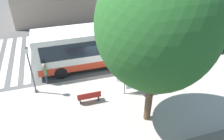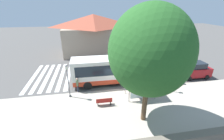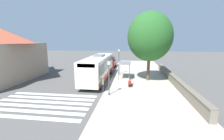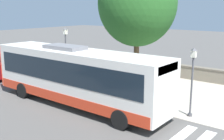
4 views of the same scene
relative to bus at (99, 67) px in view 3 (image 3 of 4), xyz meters
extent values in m
plane|color=#514F4C|center=(-1.77, 0.90, -1.84)|extent=(120.00, 120.00, 0.00)
cube|color=#ADA393|center=(-6.27, 0.90, -1.83)|extent=(9.00, 44.00, 0.02)
cube|color=silver|center=(3.23, 6.84, -1.84)|extent=(9.00, 0.50, 0.01)
cube|color=silver|center=(3.23, 7.79, -1.84)|extent=(9.00, 0.50, 0.01)
cube|color=silver|center=(3.23, 8.74, -1.84)|extent=(9.00, 0.50, 0.01)
cube|color=silver|center=(3.23, 9.69, -1.84)|extent=(9.00, 0.50, 0.01)
cube|color=silver|center=(3.23, 10.64, -1.84)|extent=(9.00, 0.50, 0.01)
cube|color=silver|center=(3.23, 11.59, -1.84)|extent=(9.00, 0.50, 0.01)
cube|color=slate|center=(-10.32, 0.90, -1.33)|extent=(0.50, 20.00, 1.03)
cube|color=#685F52|center=(-10.32, 0.90, -0.77)|extent=(0.60, 20.00, 0.08)
cube|color=silver|center=(0.00, 0.02, 0.05)|extent=(2.58, 12.01, 2.88)
cube|color=black|center=(0.00, 0.02, 0.42)|extent=(2.62, 11.05, 1.27)
cube|color=red|center=(0.00, 0.02, -1.10)|extent=(2.62, 11.77, 0.58)
cube|color=red|center=(0.00, -5.96, 0.05)|extent=(2.62, 0.06, 2.77)
cube|color=black|center=(0.00, 5.98, 1.20)|extent=(1.93, 0.08, 0.40)
cube|color=slate|center=(0.00, -0.88, 1.60)|extent=(1.29, 2.64, 0.22)
cylinder|color=black|center=(-1.21, 4.22, -1.34)|extent=(0.30, 1.00, 1.00)
cylinder|color=black|center=(1.21, 4.22, -1.34)|extent=(0.30, 1.00, 1.00)
cylinder|color=black|center=(-1.21, -3.71, -1.34)|extent=(0.30, 1.00, 1.00)
cylinder|color=black|center=(1.21, -3.71, -1.34)|extent=(0.30, 1.00, 1.00)
cylinder|color=slate|center=(-2.90, -2.73, -0.69)|extent=(0.08, 0.08, 2.31)
cylinder|color=slate|center=(-2.90, 0.11, -0.69)|extent=(0.08, 0.08, 2.31)
cylinder|color=slate|center=(-4.46, -2.73, -0.69)|extent=(0.08, 0.08, 2.31)
cylinder|color=slate|center=(-4.46, 0.11, -0.69)|extent=(0.08, 0.08, 2.31)
cube|color=slate|center=(-3.68, -1.31, 0.50)|extent=(1.86, 3.14, 0.08)
cube|color=silver|center=(-4.44, -1.31, -0.57)|extent=(0.03, 2.56, 1.85)
cylinder|color=#2D3347|center=(-1.69, 5.35, -1.42)|extent=(0.12, 0.12, 0.86)
cylinder|color=#2D3347|center=(-1.53, 5.35, -1.42)|extent=(0.12, 0.12, 0.86)
cube|color=#59724C|center=(-1.61, 5.35, -0.64)|extent=(0.34, 0.22, 0.69)
sphere|color=tan|center=(-1.61, 5.35, -0.18)|extent=(0.24, 0.24, 0.24)
cube|color=maroon|center=(-4.58, 2.69, -1.39)|extent=(0.40, 1.59, 0.06)
cube|color=maroon|center=(-4.75, 2.69, -1.16)|extent=(0.04, 1.59, 0.40)
cube|color=black|center=(-4.58, 2.05, -1.62)|extent=(0.32, 0.06, 0.45)
cube|color=black|center=(-4.58, 3.32, -1.62)|extent=(0.32, 0.06, 0.45)
cylinder|color=#4C4C51|center=(-2.65, -3.72, -1.76)|extent=(0.24, 0.24, 0.16)
cylinder|color=#4C4C51|center=(-2.65, -3.72, 0.10)|extent=(0.10, 0.10, 3.88)
cube|color=silver|center=(-2.65, -3.72, 2.21)|extent=(0.24, 0.24, 0.35)
pyramid|color=#4C4C51|center=(-2.65, -3.72, 2.46)|extent=(0.28, 0.28, 0.14)
cylinder|color=#4C4C51|center=(-2.46, 6.17, -1.76)|extent=(0.24, 0.24, 0.16)
cylinder|color=#4C4C51|center=(-2.46, 6.17, -0.22)|extent=(0.10, 0.10, 3.24)
cube|color=silver|center=(-2.46, 6.17, 1.58)|extent=(0.24, 0.24, 0.35)
pyramid|color=#4C4C51|center=(-2.46, 6.17, 1.82)|extent=(0.28, 0.28, 0.14)
cylinder|color=brown|center=(-7.13, -0.43, 0.39)|extent=(0.42, 0.42, 4.47)
ellipsoid|color=#265B23|center=(-7.13, -0.43, 4.29)|extent=(6.08, 6.08, 6.69)
cube|color=maroon|center=(-0.37, -10.25, -0.98)|extent=(1.87, 4.03, 1.17)
cube|color=black|center=(-0.37, -10.36, -0.03)|extent=(1.59, 2.10, 0.73)
cylinder|color=black|center=(-1.26, -8.94, -1.52)|extent=(0.22, 0.64, 0.64)
cylinder|color=black|center=(0.52, -8.94, -1.52)|extent=(0.22, 0.64, 0.64)
cylinder|color=black|center=(-1.26, -11.57, -1.52)|extent=(0.22, 0.64, 0.64)
cylinder|color=black|center=(0.52, -11.57, -1.52)|extent=(0.22, 0.64, 0.64)
camera|label=1|loc=(-15.86, 4.46, 8.23)|focal=35.00mm
camera|label=2|loc=(-16.85, 3.99, 7.37)|focal=24.00mm
camera|label=3|loc=(-4.69, 20.94, 3.81)|focal=24.00mm
camera|label=4|loc=(11.37, 11.74, 3.86)|focal=45.00mm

